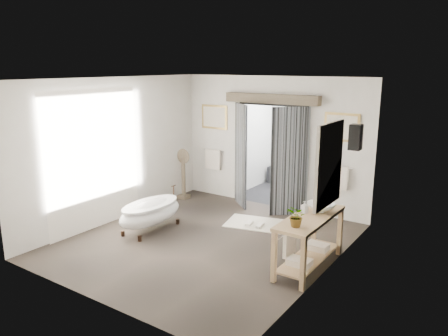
{
  "coord_description": "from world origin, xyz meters",
  "views": [
    {
      "loc": [
        4.45,
        -5.96,
        3.13
      ],
      "look_at": [
        0.0,
        0.6,
        1.25
      ],
      "focal_mm": 35.0,
      "sensor_mm": 36.0,
      "label": 1
    }
  ],
  "objects_px": {
    "basin": "(321,208)",
    "rug": "(257,223)",
    "vanity": "(308,237)",
    "clawfoot_tub": "(150,212)"
  },
  "relations": [
    {
      "from": "clawfoot_tub",
      "to": "rug",
      "type": "distance_m",
      "value": 2.13
    },
    {
      "from": "clawfoot_tub",
      "to": "basin",
      "type": "distance_m",
      "value": 3.33
    },
    {
      "from": "vanity",
      "to": "basin",
      "type": "height_order",
      "value": "basin"
    },
    {
      "from": "vanity",
      "to": "basin",
      "type": "bearing_deg",
      "value": 73.61
    },
    {
      "from": "basin",
      "to": "clawfoot_tub",
      "type": "bearing_deg",
      "value": -155.6
    },
    {
      "from": "rug",
      "to": "basin",
      "type": "xyz_separation_m",
      "value": [
        1.71,
        -0.95,
        0.92
      ]
    },
    {
      "from": "basin",
      "to": "rug",
      "type": "bearing_deg",
      "value": 166.76
    },
    {
      "from": "clawfoot_tub",
      "to": "basin",
      "type": "relative_size",
      "value": 3.31
    },
    {
      "from": "clawfoot_tub",
      "to": "rug",
      "type": "height_order",
      "value": "clawfoot_tub"
    },
    {
      "from": "vanity",
      "to": "rug",
      "type": "height_order",
      "value": "vanity"
    }
  ]
}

